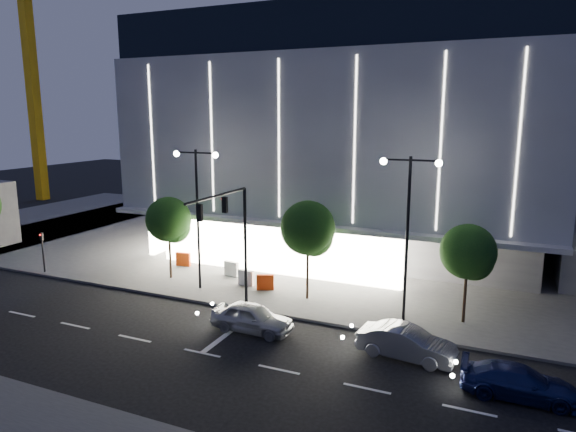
{
  "coord_description": "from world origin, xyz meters",
  "views": [
    {
      "loc": [
        14.77,
        -20.51,
        11.09
      ],
      "look_at": [
        2.45,
        7.62,
        5.0
      ],
      "focal_mm": 32.0,
      "sensor_mm": 36.0,
      "label": 1
    }
  ],
  "objects_px": {
    "tree_right": "(468,255)",
    "street_lamp_west": "(197,199)",
    "car_second": "(406,343)",
    "barrier_d": "(246,278)",
    "ped_signal_far": "(43,248)",
    "car_third": "(519,382)",
    "street_lamp_east": "(408,215)",
    "car_lead": "(252,318)",
    "traffic_mast": "(232,227)",
    "tree_mid": "(308,231)",
    "barrier_a": "(183,259)",
    "tree_left": "(169,222)",
    "barrier_b": "(231,269)",
    "barrier_c": "(265,282)",
    "tower_crane": "(34,37)"
  },
  "relations": [
    {
      "from": "ped_signal_far",
      "to": "car_third",
      "type": "height_order",
      "value": "ped_signal_far"
    },
    {
      "from": "tree_right",
      "to": "street_lamp_west",
      "type": "bearing_deg",
      "value": -176.36
    },
    {
      "from": "street_lamp_east",
      "to": "ped_signal_far",
      "type": "height_order",
      "value": "street_lamp_east"
    },
    {
      "from": "car_second",
      "to": "barrier_d",
      "type": "relative_size",
      "value": 4.09
    },
    {
      "from": "ped_signal_far",
      "to": "barrier_d",
      "type": "bearing_deg",
      "value": 12.5
    },
    {
      "from": "barrier_b",
      "to": "barrier_c",
      "type": "xyz_separation_m",
      "value": [
        3.42,
        -1.67,
        0.0
      ]
    },
    {
      "from": "tree_left",
      "to": "car_second",
      "type": "xyz_separation_m",
      "value": [
        16.9,
        -5.13,
        -3.29
      ]
    },
    {
      "from": "tree_mid",
      "to": "tree_right",
      "type": "bearing_deg",
      "value": -0.0
    },
    {
      "from": "car_lead",
      "to": "car_second",
      "type": "height_order",
      "value": "car_lead"
    },
    {
      "from": "street_lamp_west",
      "to": "tower_crane",
      "type": "height_order",
      "value": "tower_crane"
    },
    {
      "from": "street_lamp_east",
      "to": "barrier_c",
      "type": "bearing_deg",
      "value": 171.47
    },
    {
      "from": "tower_crane",
      "to": "car_third",
      "type": "distance_m",
      "value": 66.09
    },
    {
      "from": "traffic_mast",
      "to": "street_lamp_west",
      "type": "relative_size",
      "value": 0.79
    },
    {
      "from": "car_second",
      "to": "barrier_a",
      "type": "xyz_separation_m",
      "value": [
        -17.78,
        7.76,
        -0.09
      ]
    },
    {
      "from": "street_lamp_west",
      "to": "barrier_d",
      "type": "distance_m",
      "value": 6.08
    },
    {
      "from": "street_lamp_west",
      "to": "car_third",
      "type": "height_order",
      "value": "street_lamp_west"
    },
    {
      "from": "traffic_mast",
      "to": "ped_signal_far",
      "type": "relative_size",
      "value": 2.36
    },
    {
      "from": "street_lamp_east",
      "to": "tree_right",
      "type": "relative_size",
      "value": 1.63
    },
    {
      "from": "ped_signal_far",
      "to": "car_third",
      "type": "xyz_separation_m",
      "value": [
        30.7,
        -4.2,
        -1.24
      ]
    },
    {
      "from": "street_lamp_west",
      "to": "barrier_a",
      "type": "xyz_separation_m",
      "value": [
        -3.85,
        3.65,
        -5.31
      ]
    },
    {
      "from": "tree_right",
      "to": "car_third",
      "type": "height_order",
      "value": "tree_right"
    },
    {
      "from": "car_lead",
      "to": "car_third",
      "type": "relative_size",
      "value": 0.98
    },
    {
      "from": "tree_right",
      "to": "barrier_d",
      "type": "bearing_deg",
      "value": 177.15
    },
    {
      "from": "ped_signal_far",
      "to": "barrier_c",
      "type": "distance_m",
      "value": 16.29
    },
    {
      "from": "car_lead",
      "to": "car_second",
      "type": "distance_m",
      "value": 7.93
    },
    {
      "from": "street_lamp_west",
      "to": "car_third",
      "type": "relative_size",
      "value": 2.01
    },
    {
      "from": "street_lamp_west",
      "to": "tree_mid",
      "type": "xyz_separation_m",
      "value": [
        7.03,
        1.02,
        -1.62
      ]
    },
    {
      "from": "street_lamp_west",
      "to": "car_second",
      "type": "bearing_deg",
      "value": -16.44
    },
    {
      "from": "car_lead",
      "to": "barrier_b",
      "type": "height_order",
      "value": "car_lead"
    },
    {
      "from": "car_lead",
      "to": "barrier_c",
      "type": "height_order",
      "value": "car_lead"
    },
    {
      "from": "car_lead",
      "to": "car_second",
      "type": "relative_size",
      "value": 0.97
    },
    {
      "from": "tree_mid",
      "to": "barrier_a",
      "type": "height_order",
      "value": "tree_mid"
    },
    {
      "from": "barrier_d",
      "to": "barrier_c",
      "type": "bearing_deg",
      "value": -8.17
    },
    {
      "from": "ped_signal_far",
      "to": "barrier_d",
      "type": "relative_size",
      "value": 2.73
    },
    {
      "from": "street_lamp_west",
      "to": "barrier_b",
      "type": "xyz_separation_m",
      "value": [
        0.57,
        3.02,
        -5.31
      ]
    },
    {
      "from": "street_lamp_east",
      "to": "tower_crane",
      "type": "bearing_deg",
      "value": 156.63
    },
    {
      "from": "tree_left",
      "to": "barrier_d",
      "type": "height_order",
      "value": "tree_left"
    },
    {
      "from": "traffic_mast",
      "to": "street_lamp_west",
      "type": "height_order",
      "value": "street_lamp_west"
    },
    {
      "from": "tower_crane",
      "to": "car_second",
      "type": "relative_size",
      "value": 7.11
    },
    {
      "from": "traffic_mast",
      "to": "street_lamp_west",
      "type": "xyz_separation_m",
      "value": [
        -4.0,
        2.66,
        0.93
      ]
    },
    {
      "from": "street_lamp_west",
      "to": "barrier_c",
      "type": "height_order",
      "value": "street_lamp_west"
    },
    {
      "from": "street_lamp_west",
      "to": "barrier_b",
      "type": "relative_size",
      "value": 8.18
    },
    {
      "from": "car_second",
      "to": "barrier_a",
      "type": "distance_m",
      "value": 19.4
    },
    {
      "from": "traffic_mast",
      "to": "street_lamp_east",
      "type": "bearing_deg",
      "value": 16.48
    },
    {
      "from": "tree_left",
      "to": "barrier_d",
      "type": "relative_size",
      "value": 5.2
    },
    {
      "from": "ped_signal_far",
      "to": "tree_left",
      "type": "bearing_deg",
      "value": 15.61
    },
    {
      "from": "ped_signal_far",
      "to": "tree_right",
      "type": "relative_size",
      "value": 0.54
    },
    {
      "from": "car_second",
      "to": "car_lead",
      "type": "bearing_deg",
      "value": 97.49
    },
    {
      "from": "barrier_a",
      "to": "traffic_mast",
      "type": "bearing_deg",
      "value": -45.09
    },
    {
      "from": "street_lamp_east",
      "to": "barrier_a",
      "type": "bearing_deg",
      "value": 167.77
    }
  ]
}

